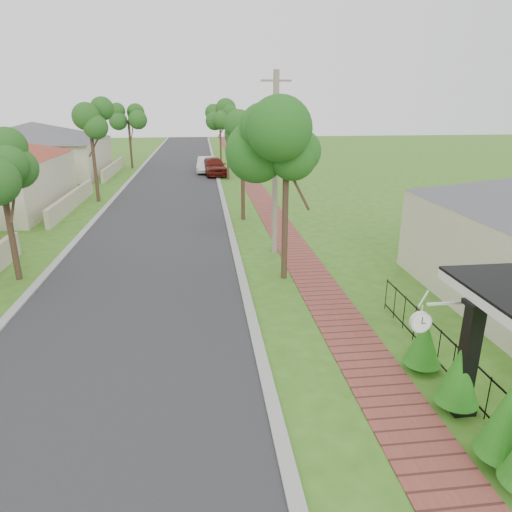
{
  "coord_description": "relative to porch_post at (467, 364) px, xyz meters",
  "views": [
    {
      "loc": [
        -0.66,
        -8.53,
        6.17
      ],
      "look_at": [
        0.95,
        5.21,
        1.5
      ],
      "focal_mm": 32.0,
      "sensor_mm": 36.0,
      "label": 1
    }
  ],
  "objects": [
    {
      "name": "kerb_left",
      "position": [
        -11.2,
        21.0,
        -1.12
      ],
      "size": [
        0.3,
        120.0,
        0.1
      ],
      "primitive_type": "cube",
      "color": "#9E9E99",
      "rests_on": "ground"
    },
    {
      "name": "picket_fence",
      "position": [
        0.35,
        1.0,
        -0.59
      ],
      "size": [
        0.03,
        8.02,
        1.0
      ],
      "color": "black",
      "rests_on": "ground"
    },
    {
      "name": "near_tree",
      "position": [
        -2.35,
        8.0,
        3.53
      ],
      "size": [
        2.27,
        2.27,
        5.83
      ],
      "color": "#382619",
      "rests_on": "ground"
    },
    {
      "name": "porch_post",
      "position": [
        0.0,
        0.0,
        0.0
      ],
      "size": [
        0.48,
        0.48,
        2.52
      ],
      "color": "black",
      "rests_on": "ground"
    },
    {
      "name": "ground",
      "position": [
        -4.55,
        1.0,
        -1.12
      ],
      "size": [
        160.0,
        160.0,
        0.0
      ],
      "primitive_type": "plane",
      "color": "#366C19",
      "rests_on": "ground"
    },
    {
      "name": "utility_pole",
      "position": [
        -2.25,
        11.0,
        2.62
      ],
      "size": [
        1.2,
        0.24,
        7.36
      ],
      "color": "gray",
      "rests_on": "ground"
    },
    {
      "name": "parked_car_red",
      "position": [
        -4.15,
        33.37,
        -0.32
      ],
      "size": [
        2.55,
        4.91,
        1.6
      ],
      "primitive_type": "imported",
      "rotation": [
        0.0,
        0.0,
        0.15
      ],
      "color": "#57140D",
      "rests_on": "ground"
    },
    {
      "name": "road",
      "position": [
        -7.55,
        21.0,
        -1.12
      ],
      "size": [
        7.0,
        120.0,
        0.02
      ],
      "primitive_type": "cube",
      "color": "#28282B",
      "rests_on": "ground"
    },
    {
      "name": "kerb_right",
      "position": [
        -3.9,
        21.0,
        -1.12
      ],
      "size": [
        0.3,
        120.0,
        0.1
      ],
      "primitive_type": "cube",
      "color": "#9E9E99",
      "rests_on": "ground"
    },
    {
      "name": "hedge_row",
      "position": [
        -0.1,
        -0.64,
        -0.33
      ],
      "size": [
        0.83,
        4.54,
        1.8
      ],
      "color": "#166814",
      "rests_on": "ground"
    },
    {
      "name": "parked_car_white",
      "position": [
        -4.83,
        35.15,
        -0.42
      ],
      "size": [
        1.78,
        4.33,
        1.39
      ],
      "primitive_type": "imported",
      "rotation": [
        0.0,
        0.0,
        -0.07
      ],
      "color": "silver",
      "rests_on": "ground"
    },
    {
      "name": "far_house_grey",
      "position": [
        -19.52,
        35.0,
        1.22
      ],
      "size": [
        15.56,
        15.56,
        4.6
      ],
      "color": "beige",
      "rests_on": "ground"
    },
    {
      "name": "street_trees",
      "position": [
        -7.42,
        27.84,
        3.42
      ],
      "size": [
        10.7,
        37.65,
        5.89
      ],
      "color": "#382619",
      "rests_on": "ground"
    },
    {
      "name": "sidewalk",
      "position": [
        -1.3,
        21.0,
        -1.12
      ],
      "size": [
        1.5,
        120.0,
        0.03
      ],
      "primitive_type": "cube",
      "color": "brown",
      "rests_on": "ground"
    },
    {
      "name": "station_clock",
      "position": [
        -0.87,
        0.4,
        0.83
      ],
      "size": [
        1.07,
        0.13,
        0.64
      ],
      "color": "white",
      "rests_on": "ground"
    }
  ]
}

